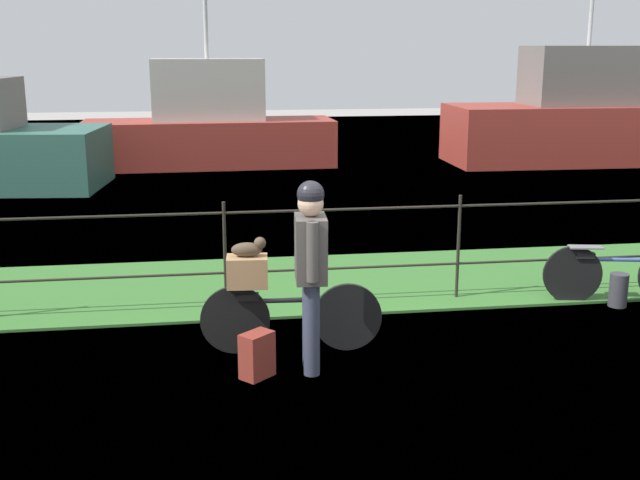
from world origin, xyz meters
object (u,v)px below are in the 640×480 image
mooring_bollard (618,290)px  bicycle_parked (618,273)px  cyclist_person (311,260)px  wooden_crate (247,271)px  terrier_dog (249,248)px  moored_boat_mid (583,120)px  backpack_on_paving (257,355)px  moored_boat_far (209,128)px  bicycle_main (289,316)px

mooring_bollard → bicycle_parked: 0.19m
cyclist_person → mooring_bollard: size_ratio=4.57×
wooden_crate → cyclist_person: (0.52, -0.49, 0.22)m
terrier_dog → moored_boat_mid: size_ratio=0.05×
cyclist_person → bicycle_parked: bearing=20.5°
mooring_bollard → moored_boat_mid: size_ratio=0.06×
backpack_on_paving → bicycle_parked: size_ratio=0.24×
bicycle_parked → moored_boat_far: bearing=111.1°
bicycle_main → wooden_crate: 0.58m
mooring_bollard → moored_boat_far: size_ratio=0.06×
bicycle_main → moored_boat_mid: size_ratio=0.26×
backpack_on_paving → bicycle_parked: bearing=-22.6°
moored_boat_far → bicycle_main: bearing=-87.2°
bicycle_main → cyclist_person: bearing=-73.4°
bicycle_parked → terrier_dog: bearing=-168.1°
bicycle_main → moored_boat_mid: bearing=53.3°
mooring_bollard → moored_boat_far: bearing=110.8°
mooring_bollard → bicycle_parked: bearing=67.6°
bicycle_main → mooring_bollard: (3.69, 0.78, -0.16)m
bicycle_main → moored_boat_far: bearing=92.8°
bicycle_main → mooring_bollard: bearing=12.0°
mooring_bollard → terrier_dog: bearing=-169.4°
bicycle_parked → wooden_crate: bearing=-168.2°
cyclist_person → backpack_on_paving: cyclist_person is taller
backpack_on_paving → moored_boat_mid: 14.83m
bicycle_main → wooden_crate: size_ratio=4.56×
backpack_on_paving → moored_boat_far: (-0.24, 12.59, 0.70)m
bicycle_parked → moored_boat_far: 11.98m
terrier_dog → mooring_bollard: 4.20m
terrier_dog → bicycle_main: bearing=-4.1°
bicycle_parked → backpack_on_paving: bearing=-160.6°
terrier_dog → moored_boat_far: (-0.22, 12.02, -0.10)m
bicycle_main → moored_boat_mid: 14.18m
terrier_dog → backpack_on_paving: 0.98m
moored_boat_mid → moored_boat_far: bearing=175.7°
wooden_crate → bicycle_parked: 4.23m
wooden_crate → cyclist_person: size_ratio=0.22×
cyclist_person → moored_boat_far: bearing=93.3°
wooden_crate → terrier_dog: bearing=-4.1°
mooring_bollard → bicycle_parked: bicycle_parked is taller
cyclist_person → bicycle_main: bearing=106.6°
backpack_on_paving → mooring_bollard: backpack_on_paving is taller
mooring_bollard → bicycle_main: bearing=-168.0°
bicycle_main → moored_boat_mid: moored_boat_mid is taller
moored_boat_far → bicycle_parked: bearing=-68.9°
terrier_dog → moored_boat_far: size_ratio=0.05×
moored_boat_mid → bicycle_parked: bearing=-114.3°
terrier_dog → moored_boat_mid: (8.81, 11.34, 0.03)m
bicycle_main → bicycle_parked: size_ratio=1.02×
terrier_dog → bicycle_parked: (4.09, 0.86, -0.66)m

